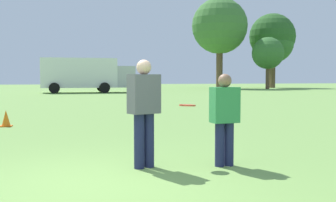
{
  "coord_description": "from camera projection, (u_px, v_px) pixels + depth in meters",
  "views": [
    {
      "loc": [
        -0.34,
        -5.45,
        1.43
      ],
      "look_at": [
        1.49,
        2.17,
        0.97
      ],
      "focal_mm": 43.66,
      "sensor_mm": 36.0,
      "label": 1
    }
  ],
  "objects": [
    {
      "name": "frisbee",
      "position": [
        187.0,
        105.0,
        6.58
      ],
      "size": [
        0.27,
        0.27,
        0.04
      ],
      "color": "#E54C33"
    },
    {
      "name": "tree_center_elm",
      "position": [
        272.0,
        37.0,
        55.49
      ],
      "size": [
        6.21,
        6.21,
        10.09
      ],
      "color": "brown",
      "rests_on": "ground"
    },
    {
      "name": "traffic_cone",
      "position": [
        6.0,
        119.0,
        11.81
      ],
      "size": [
        0.32,
        0.32,
        0.48
      ],
      "color": "#D8590C",
      "rests_on": "ground"
    },
    {
      "name": "player_defender",
      "position": [
        225.0,
        115.0,
        6.52
      ],
      "size": [
        0.45,
        0.29,
        1.48
      ],
      "color": "#1E234C",
      "rests_on": "ground"
    },
    {
      "name": "player_thrower",
      "position": [
        144.0,
        107.0,
        6.39
      ],
      "size": [
        0.53,
        0.42,
        1.7
      ],
      "color": "#1E234C",
      "rests_on": "ground"
    },
    {
      "name": "tree_west_oak",
      "position": [
        220.0,
        26.0,
        51.89
      ],
      "size": [
        7.08,
        7.08,
        11.51
      ],
      "color": "brown",
      "rests_on": "ground"
    },
    {
      "name": "box_truck",
      "position": [
        86.0,
        74.0,
        37.93
      ],
      "size": [
        8.56,
        3.15,
        3.18
      ],
      "color": "white",
      "rests_on": "ground"
    },
    {
      "name": "tree_west_maple",
      "position": [
        268.0,
        53.0,
        49.93
      ],
      "size": [
        3.9,
        3.9,
        6.34
      ],
      "color": "brown",
      "rests_on": "ground"
    },
    {
      "name": "ground_plane",
      "position": [
        97.0,
        184.0,
        5.45
      ],
      "size": [
        159.61,
        159.61,
        0.0
      ],
      "primitive_type": "plane",
      "color": "#6B9347"
    },
    {
      "name": "tree_east_birch",
      "position": [
        273.0,
        43.0,
        55.24
      ],
      "size": [
        5.42,
        5.42,
        8.8
      ],
      "color": "brown",
      "rests_on": "ground"
    }
  ]
}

